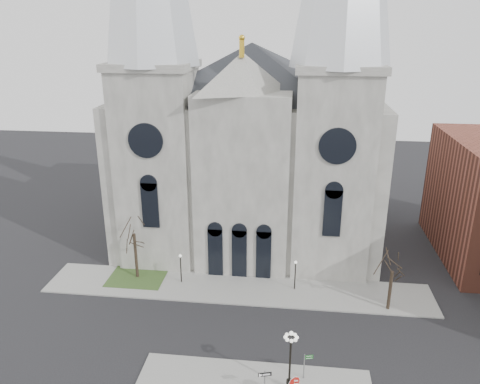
# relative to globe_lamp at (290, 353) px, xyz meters

# --- Properties ---
(ground) EXTENTS (160.00, 160.00, 0.00)m
(ground) POSITION_rel_globe_lamp_xyz_m (-5.69, 2.71, -3.38)
(ground) COLOR black
(ground) RESTS_ON ground
(sidewalk_far) EXTENTS (40.00, 6.00, 0.14)m
(sidewalk_far) POSITION_rel_globe_lamp_xyz_m (-5.69, 13.71, -3.31)
(sidewalk_far) COLOR gray
(sidewalk_far) RESTS_ON ground
(grass_patch) EXTENTS (6.00, 5.00, 0.18)m
(grass_patch) POSITION_rel_globe_lamp_xyz_m (-16.69, 14.71, -3.29)
(grass_patch) COLOR #2E4E21
(grass_patch) RESTS_ON ground
(cathedral) EXTENTS (33.00, 26.66, 54.00)m
(cathedral) POSITION_rel_globe_lamp_xyz_m (-5.69, 25.57, 15.10)
(cathedral) COLOR gray
(cathedral) RESTS_ON ground
(tree_left) EXTENTS (3.20, 3.20, 7.50)m
(tree_left) POSITION_rel_globe_lamp_xyz_m (-16.69, 14.71, 2.20)
(tree_left) COLOR black
(tree_left) RESTS_ON ground
(tree_right) EXTENTS (3.20, 3.20, 6.00)m
(tree_right) POSITION_rel_globe_lamp_xyz_m (9.31, 11.71, 1.09)
(tree_right) COLOR black
(tree_right) RESTS_ON ground
(ped_lamp_left) EXTENTS (0.32, 0.32, 3.26)m
(ped_lamp_left) POSITION_rel_globe_lamp_xyz_m (-11.69, 14.21, -1.05)
(ped_lamp_left) COLOR black
(ped_lamp_left) RESTS_ON sidewalk_far
(ped_lamp_right) EXTENTS (0.32, 0.32, 3.26)m
(ped_lamp_right) POSITION_rel_globe_lamp_xyz_m (0.31, 14.21, -1.05)
(ped_lamp_right) COLOR black
(ped_lamp_right) RESTS_ON sidewalk_far
(globe_lamp) EXTENTS (1.18, 1.18, 5.16)m
(globe_lamp) POSITION_rel_globe_lamp_xyz_m (0.00, 0.00, 0.00)
(globe_lamp) COLOR black
(globe_lamp) RESTS_ON sidewalk_near
(one_way_sign) EXTENTS (0.98, 0.29, 2.28)m
(one_way_sign) POSITION_rel_globe_lamp_xyz_m (-1.79, -0.97, -1.71)
(one_way_sign) COLOR slate
(one_way_sign) RESTS_ON sidewalk_near
(street_name_sign) EXTENTS (0.70, 0.22, 2.22)m
(street_name_sign) POSITION_rel_globe_lamp_xyz_m (1.18, 1.27, -1.92)
(street_name_sign) COLOR slate
(street_name_sign) RESTS_ON sidewalk_near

